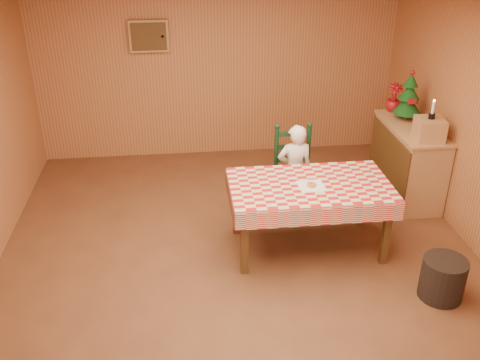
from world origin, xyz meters
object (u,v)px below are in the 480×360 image
object	(u,v)px
dining_table	(310,191)
seated_child	(295,170)
storage_bin	(443,278)
crate	(429,129)
christmas_tree	(409,97)
shelf_unit	(407,161)
ladder_chair	(293,173)

from	to	relation	value
dining_table	seated_child	xyz separation A→B (m)	(0.00, 0.73, -0.13)
seated_child	storage_bin	xyz separation A→B (m)	(1.07, -1.68, -0.36)
dining_table	crate	xyz separation A→B (m)	(1.50, 0.61, 0.37)
crate	christmas_tree	xyz separation A→B (m)	(-0.00, 0.65, 0.16)
shelf_unit	seated_child	bearing A→B (deg)	-169.24
seated_child	shelf_unit	xyz separation A→B (m)	(1.49, 0.28, -0.10)
dining_table	shelf_unit	xyz separation A→B (m)	(1.49, 1.01, -0.22)
ladder_chair	christmas_tree	size ratio (longest dim) A/B	1.74
christmas_tree	storage_bin	distance (m)	2.47
dining_table	christmas_tree	distance (m)	2.03
dining_table	crate	world-z (taller)	crate
seated_child	christmas_tree	world-z (taller)	christmas_tree
dining_table	storage_bin	size ratio (longest dim) A/B	4.06
dining_table	crate	size ratio (longest dim) A/B	5.52
ladder_chair	storage_bin	xyz separation A→B (m)	(1.07, -1.74, -0.30)
ladder_chair	seated_child	bearing A→B (deg)	-90.00
shelf_unit	crate	distance (m)	0.71
ladder_chair	dining_table	bearing A→B (deg)	-90.00
dining_table	ladder_chair	xyz separation A→B (m)	(0.00, 0.79, -0.18)
ladder_chair	christmas_tree	bearing A→B (deg)	17.63
ladder_chair	storage_bin	bearing A→B (deg)	-58.35
seated_child	shelf_unit	world-z (taller)	seated_child
seated_child	storage_bin	world-z (taller)	seated_child
dining_table	storage_bin	distance (m)	1.51
seated_child	christmas_tree	distance (m)	1.71
storage_bin	crate	bearing A→B (deg)	74.77
ladder_chair	seated_child	distance (m)	0.08
dining_table	ladder_chair	bearing A→B (deg)	90.00
christmas_tree	storage_bin	bearing A→B (deg)	-100.88
dining_table	storage_bin	bearing A→B (deg)	-41.57
seated_child	shelf_unit	size ratio (longest dim) A/B	0.91
seated_child	crate	world-z (taller)	crate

